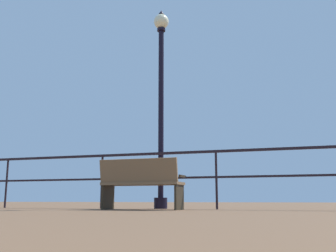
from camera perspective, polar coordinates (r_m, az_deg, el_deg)
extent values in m
cube|color=black|center=(7.88, -1.68, -4.05)|extent=(21.73, 0.05, 0.05)
cube|color=black|center=(7.84, -1.70, -7.60)|extent=(21.73, 0.04, 0.04)
cylinder|color=black|center=(9.69, -22.46, -7.72)|extent=(0.04, 0.04, 1.09)
cylinder|color=black|center=(8.33, -9.61, -8.01)|extent=(0.04, 0.04, 1.09)
cylinder|color=black|center=(7.51, 7.06, -7.81)|extent=(0.04, 0.04, 1.09)
cube|color=brown|center=(7.29, -3.72, -8.40)|extent=(1.49, 0.52, 0.05)
cube|color=brown|center=(7.08, -4.43, -6.54)|extent=(1.49, 0.13, 0.44)
cube|color=#2D2316|center=(7.05, 1.64, -10.24)|extent=(0.04, 0.46, 0.46)
cube|color=#2D2316|center=(7.26, 2.10, -7.30)|extent=(0.04, 0.36, 0.04)
cube|color=#2D2316|center=(7.58, -8.75, -10.15)|extent=(0.04, 0.46, 0.46)
cube|color=#2D2316|center=(7.77, -7.97, -7.43)|extent=(0.04, 0.36, 0.04)
cylinder|color=black|center=(8.05, -1.08, -11.16)|extent=(0.27, 0.27, 0.22)
cylinder|color=black|center=(8.25, -1.03, 2.19)|extent=(0.11, 0.11, 3.59)
cylinder|color=black|center=(8.84, -0.99, 13.81)|extent=(0.18, 0.18, 0.06)
sphere|color=#F0EDBE|center=(8.92, -0.99, 14.95)|extent=(0.33, 0.33, 0.33)
cone|color=black|center=(9.02, -0.98, 16.18)|extent=(0.13, 0.13, 0.10)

